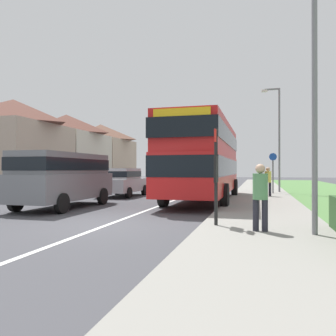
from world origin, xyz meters
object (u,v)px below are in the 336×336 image
parked_van_grey (63,175)px  parked_car_silver (122,181)px  pedestrian_at_stop (260,194)px  pedestrian_walking_away (268,180)px  cycle_route_sign (273,171)px  bus_stop_sign (216,170)px  street_lamp_near (309,62)px  double_decker_bus (204,157)px  street_lamp_mid (277,132)px

parked_van_grey → parked_car_silver: bearing=89.6°
pedestrian_at_stop → pedestrian_walking_away: same height
cycle_route_sign → bus_stop_sign: bearing=-98.9°
pedestrian_walking_away → street_lamp_near: 11.02m
parked_car_silver → pedestrian_at_stop: size_ratio=2.42×
double_decker_bus → street_lamp_mid: street_lamp_mid is taller
bus_stop_sign → street_lamp_near: (2.12, -0.69, 2.37)m
double_decker_bus → bus_stop_sign: size_ratio=3.81×
pedestrian_walking_away → street_lamp_mid: street_lamp_mid is taller
double_decker_bus → parked_car_silver: bearing=160.5°
pedestrian_walking_away → bus_stop_sign: bus_stop_sign is taller
double_decker_bus → bus_stop_sign: 7.57m
parked_car_silver → bus_stop_sign: 11.26m
parked_car_silver → parked_van_grey: bearing=-90.4°
parked_van_grey → street_lamp_near: 9.87m
pedestrian_at_stop → cycle_route_sign: size_ratio=0.66×
double_decker_bus → parked_car_silver: size_ratio=2.45×
pedestrian_walking_away → street_lamp_mid: size_ratio=0.25×
double_decker_bus → cycle_route_sign: 5.96m
parked_car_silver → cycle_route_sign: bearing=20.2°
pedestrian_walking_away → street_lamp_mid: bearing=79.4°
parked_van_grey → bus_stop_sign: bus_stop_sign is taller
pedestrian_walking_away → bus_stop_sign: 10.05m
bus_stop_sign → street_lamp_mid: bearing=80.6°
parked_car_silver → pedestrian_walking_away: size_ratio=2.42×
cycle_route_sign → street_lamp_near: 13.19m
parked_car_silver → pedestrian_walking_away: 8.07m
cycle_route_sign → parked_car_silver: bearing=-159.8°
parked_van_grey → parked_car_silver: (0.05, 5.89, -0.42)m
double_decker_bus → parked_car_silver: (-5.00, 1.77, -1.26)m
double_decker_bus → cycle_route_sign: double_decker_bus is taller
parked_car_silver → bus_stop_sign: bus_stop_sign is taller
parked_car_silver → pedestrian_at_stop: (7.57, -9.76, 0.09)m
double_decker_bus → pedestrian_at_stop: bearing=-72.2°
parked_car_silver → street_lamp_mid: bearing=26.6°
parked_van_grey → pedestrian_walking_away: 10.46m
pedestrian_walking_away → bus_stop_sign: (-1.56, -9.91, 0.56)m
parked_van_grey → parked_car_silver: size_ratio=1.26×
parked_van_grey → cycle_route_sign: (8.44, 8.97, 0.12)m
pedestrian_at_stop → street_lamp_mid: 14.47m
double_decker_bus → parked_van_grey: size_ratio=1.95×
parked_car_silver → street_lamp_near: 13.44m
double_decker_bus → bus_stop_sign: double_decker_bus is taller
street_lamp_mid → double_decker_bus: bearing=-121.2°
parked_car_silver → pedestrian_walking_away: (8.04, 0.74, 0.09)m
parked_van_grey → bus_stop_sign: 7.31m
pedestrian_at_stop → pedestrian_walking_away: size_ratio=1.00×
street_lamp_mid → cycle_route_sign: bearing=-104.2°
double_decker_bus → bus_stop_sign: bearing=-78.7°
cycle_route_sign → street_lamp_near: size_ratio=0.37×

